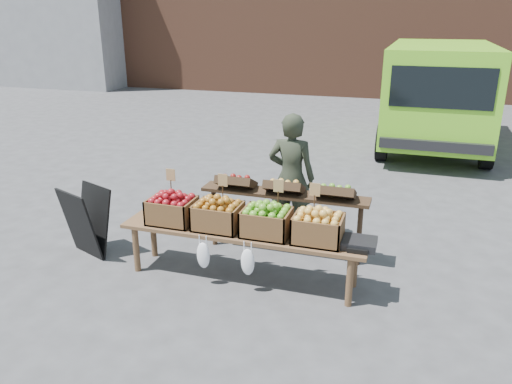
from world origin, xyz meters
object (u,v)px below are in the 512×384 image
(back_table, at_px, (284,214))
(display_bench, at_px, (242,255))
(crate_russet_pears, at_px, (218,216))
(weighing_scale, at_px, (359,243))
(vendor, at_px, (291,177))
(chalkboard_sign, at_px, (87,221))
(crate_red_apples, at_px, (266,222))
(crate_golden_apples, at_px, (172,211))
(delivery_van, at_px, (437,97))
(crate_green_apples, at_px, (318,229))

(back_table, distance_m, display_bench, 0.81)
(crate_russet_pears, height_order, weighing_scale, crate_russet_pears)
(back_table, bearing_deg, vendor, 94.55)
(chalkboard_sign, xyz_separation_m, crate_russet_pears, (1.70, 0.00, 0.28))
(crate_red_apples, bearing_deg, crate_golden_apples, 180.00)
(chalkboard_sign, bearing_deg, crate_red_apples, 21.69)
(chalkboard_sign, distance_m, crate_russet_pears, 1.73)
(crate_golden_apples, bearing_deg, display_bench, 0.00)
(crate_red_apples, bearing_deg, chalkboard_sign, -179.99)
(back_table, relative_size, display_bench, 0.78)
(vendor, bearing_deg, delivery_van, -107.01)
(vendor, xyz_separation_m, chalkboard_sign, (-2.22, -1.22, -0.40))
(delivery_van, relative_size, crate_green_apples, 9.79)
(delivery_van, xyz_separation_m, display_bench, (-2.07, -6.93, -0.81))
(back_table, relative_size, crate_golden_apples, 4.20)
(display_bench, relative_size, crate_red_apples, 5.40)
(vendor, height_order, crate_red_apples, vendor)
(delivery_van, height_order, vendor, delivery_van)
(vendor, distance_m, weighing_scale, 1.60)
(crate_green_apples, xyz_separation_m, weighing_scale, (0.43, 0.00, -0.10))
(chalkboard_sign, relative_size, crate_russet_pears, 1.72)
(vendor, relative_size, crate_russet_pears, 3.30)
(chalkboard_sign, relative_size, weighing_scale, 2.53)
(chalkboard_sign, height_order, display_bench, chalkboard_sign)
(display_bench, relative_size, crate_russet_pears, 5.40)
(crate_green_apples, distance_m, weighing_scale, 0.44)
(back_table, height_order, crate_golden_apples, back_table)
(crate_red_apples, bearing_deg, crate_green_apples, 0.00)
(crate_golden_apples, bearing_deg, back_table, 33.12)
(display_bench, distance_m, crate_golden_apples, 0.93)
(chalkboard_sign, xyz_separation_m, back_table, (2.26, 0.72, 0.09))
(chalkboard_sign, relative_size, display_bench, 0.32)
(weighing_scale, bearing_deg, crate_green_apples, 180.00)
(vendor, distance_m, crate_green_apples, 1.36)
(display_bench, bearing_deg, delivery_van, 73.33)
(vendor, height_order, crate_russet_pears, vendor)
(back_table, xyz_separation_m, display_bench, (-0.28, -0.72, -0.24))
(crate_russet_pears, bearing_deg, display_bench, 0.00)
(back_table, bearing_deg, crate_green_apples, -52.81)
(crate_golden_apples, xyz_separation_m, weighing_scale, (2.07, 0.00, -0.10))
(back_table, relative_size, crate_green_apples, 4.20)
(vendor, height_order, weighing_scale, vendor)
(back_table, xyz_separation_m, weighing_scale, (0.97, -0.72, 0.09))
(vendor, bearing_deg, crate_russet_pears, 68.07)
(delivery_van, bearing_deg, crate_golden_apples, -112.13)
(weighing_scale, bearing_deg, crate_red_apples, 180.00)
(delivery_van, xyz_separation_m, weighing_scale, (-0.82, -6.93, -0.49))
(display_bench, relative_size, crate_green_apples, 5.40)
(delivery_van, bearing_deg, back_table, -105.56)
(delivery_van, height_order, crate_green_apples, delivery_van)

